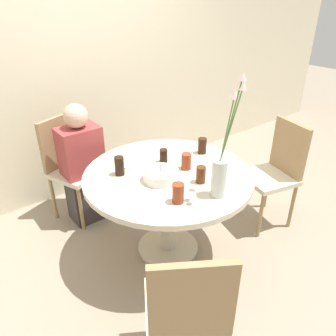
% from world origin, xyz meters
% --- Properties ---
extents(ground_plane, '(16.00, 16.00, 0.00)m').
position_xyz_m(ground_plane, '(0.00, 0.00, 0.00)').
color(ground_plane, gray).
extents(wall_back, '(8.00, 0.05, 2.60)m').
position_xyz_m(wall_back, '(0.00, 1.36, 1.30)').
color(wall_back, beige).
rests_on(wall_back, ground_plane).
extents(dining_table, '(1.23, 1.23, 0.72)m').
position_xyz_m(dining_table, '(0.00, 0.00, 0.59)').
color(dining_table, beige).
rests_on(dining_table, ground_plane).
extents(chair_far_back, '(0.52, 0.52, 0.93)m').
position_xyz_m(chair_far_back, '(-0.37, 0.95, 0.53)').
color(chair_far_back, beige).
rests_on(chair_far_back, ground_plane).
extents(chair_left_flank, '(0.55, 0.55, 0.93)m').
position_xyz_m(chair_left_flank, '(-0.56, -0.86, 0.53)').
color(chair_left_flank, beige).
rests_on(chair_left_flank, ground_plane).
extents(chair_right_flank, '(0.49, 0.49, 0.93)m').
position_xyz_m(chair_right_flank, '(0.99, -0.25, 0.53)').
color(chair_right_flank, beige).
rests_on(chair_right_flank, ground_plane).
extents(birthday_cake, '(0.25, 0.25, 0.12)m').
position_xyz_m(birthday_cake, '(-0.10, -0.05, 0.75)').
color(birthday_cake, white).
rests_on(birthday_cake, dining_table).
extents(flower_vase, '(0.16, 0.18, 0.79)m').
position_xyz_m(flower_vase, '(0.08, -0.43, 0.91)').
color(flower_vase, silver).
rests_on(flower_vase, dining_table).
extents(side_plate, '(0.18, 0.18, 0.01)m').
position_xyz_m(side_plate, '(-0.13, 0.28, 0.72)').
color(side_plate, silver).
rests_on(side_plate, dining_table).
extents(drink_glass_0, '(0.06, 0.06, 0.11)m').
position_xyz_m(drink_glass_0, '(0.08, 0.16, 0.77)').
color(drink_glass_0, black).
rests_on(drink_glass_0, dining_table).
extents(drink_glass_1, '(0.07, 0.07, 0.13)m').
position_xyz_m(drink_glass_1, '(-0.18, -0.33, 0.78)').
color(drink_glass_1, maroon).
rests_on(drink_glass_1, dining_table).
extents(drink_glass_2, '(0.07, 0.07, 0.14)m').
position_xyz_m(drink_glass_2, '(-0.29, 0.20, 0.79)').
color(drink_glass_2, black).
rests_on(drink_glass_2, dining_table).
extents(drink_glass_3, '(0.07, 0.07, 0.12)m').
position_xyz_m(drink_glass_3, '(0.15, -0.03, 0.78)').
color(drink_glass_3, maroon).
rests_on(drink_glass_3, dining_table).
extents(drink_glass_4, '(0.07, 0.07, 0.13)m').
position_xyz_m(drink_glass_4, '(0.42, 0.09, 0.78)').
color(drink_glass_4, '#33190C').
rests_on(drink_glass_4, dining_table).
extents(drink_glass_5, '(0.07, 0.07, 0.12)m').
position_xyz_m(drink_glass_5, '(0.10, -0.24, 0.78)').
color(drink_glass_5, '#51280F').
rests_on(drink_glass_5, dining_table).
extents(person_boy, '(0.34, 0.24, 1.09)m').
position_xyz_m(person_boy, '(-0.31, 0.81, 0.51)').
color(person_boy, '#383333').
rests_on(person_boy, ground_plane).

